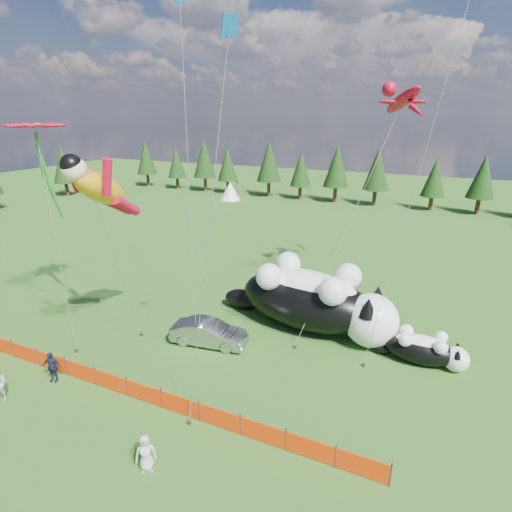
{
  "coord_description": "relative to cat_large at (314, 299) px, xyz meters",
  "views": [
    {
      "loc": [
        11.02,
        -14.84,
        12.74
      ],
      "look_at": [
        2.57,
        4.0,
        5.36
      ],
      "focal_mm": 28.0,
      "sensor_mm": 36.0,
      "label": 1
    }
  ],
  "objects": [
    {
      "name": "spectator_c",
      "position": [
        -10.39,
        -10.45,
        -1.19
      ],
      "size": [
        1.06,
        0.76,
        1.63
      ],
      "primitive_type": "imported",
      "rotation": [
        0.0,
        0.0,
        0.31
      ],
      "color": "#141D37",
      "rests_on": "ground"
    },
    {
      "name": "superhero_kite",
      "position": [
        -9.24,
        -6.86,
        7.24
      ],
      "size": [
        4.98,
        5.29,
        11.42
      ],
      "color": "orange",
      "rests_on": "ground"
    },
    {
      "name": "ground",
      "position": [
        -5.18,
        -6.85,
        -2.01
      ],
      "size": [
        160.0,
        160.0,
        0.0
      ],
      "primitive_type": "plane",
      "color": "#16390A",
      "rests_on": "ground"
    },
    {
      "name": "tree_line",
      "position": [
        -5.18,
        38.15,
        1.99
      ],
      "size": [
        90.0,
        4.0,
        8.0
      ],
      "primitive_type": null,
      "color": "black",
      "rests_on": "ground"
    },
    {
      "name": "spectator_e",
      "position": [
        -2.67,
        -12.82,
        -1.23
      ],
      "size": [
        0.9,
        0.86,
        1.56
      ],
      "primitive_type": "imported",
      "rotation": [
        0.0,
        0.0,
        0.67
      ],
      "color": "beige",
      "rests_on": "ground"
    },
    {
      "name": "cat_small",
      "position": [
        6.57,
        -1.17,
        -1.16
      ],
      "size": [
        4.97,
        1.78,
        1.8
      ],
      "rotation": [
        0.0,
        0.0,
        -0.0
      ],
      "color": "black",
      "rests_on": "ground"
    },
    {
      "name": "car",
      "position": [
        -4.97,
        -4.28,
        -1.28
      ],
      "size": [
        4.62,
        2.21,
        1.46
      ],
      "primitive_type": "imported",
      "rotation": [
        0.0,
        0.0,
        1.72
      ],
      "color": "#A4A3A8",
      "rests_on": "ground"
    },
    {
      "name": "diamond_kite_c",
      "position": [
        -0.69,
        -9.42,
        12.36
      ],
      "size": [
        2.37,
        1.33,
        15.97
      ],
      "color": "blue",
      "rests_on": "ground"
    },
    {
      "name": "gecko_kite",
      "position": [
        3.31,
        6.14,
        11.51
      ],
      "size": [
        6.28,
        12.0,
        16.39
      ],
      "color": "#B70925",
      "rests_on": "ground"
    },
    {
      "name": "cat_large",
      "position": [
        0.0,
        0.0,
        0.0
      ],
      "size": [
        11.7,
        5.18,
        4.23
      ],
      "rotation": [
        0.0,
        0.0,
        -0.13
      ],
      "color": "black",
      "rests_on": "ground"
    },
    {
      "name": "flower_kite",
      "position": [
        -14.55,
        -5.78,
        9.96
      ],
      "size": [
        5.0,
        4.2,
        12.61
      ],
      "color": "#B70925",
      "rests_on": "ground"
    },
    {
      "name": "festival_tents",
      "position": [
        5.82,
        33.15,
        -0.61
      ],
      "size": [
        50.0,
        3.2,
        2.8
      ],
      "primitive_type": null,
      "color": "white",
      "rests_on": "ground"
    },
    {
      "name": "safety_fence",
      "position": [
        -5.18,
        -9.85,
        -1.51
      ],
      "size": [
        22.06,
        0.06,
        1.1
      ],
      "color": "#262626",
      "rests_on": "ground"
    },
    {
      "name": "diamond_kite_a",
      "position": [
        -7.57,
        -1.45,
        15.54
      ],
      "size": [
        2.63,
        4.33,
        19.42
      ],
      "color": "blue",
      "rests_on": "ground"
    }
  ]
}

